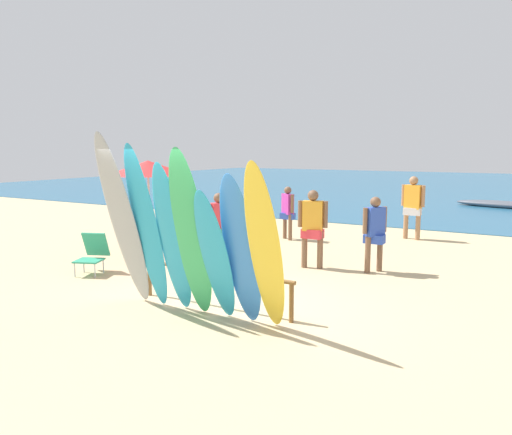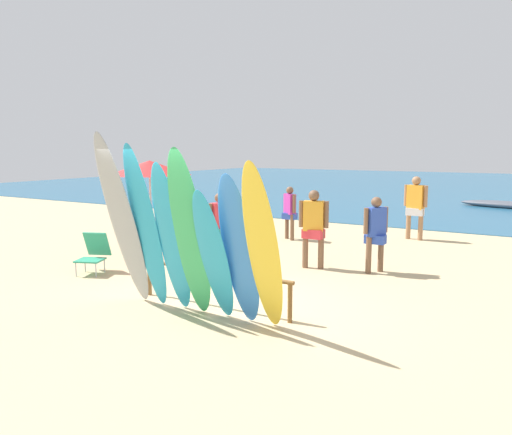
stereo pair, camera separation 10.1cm
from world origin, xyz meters
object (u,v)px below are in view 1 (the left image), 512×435
object	(u,v)px
beachgoer_midbeach	(375,229)
distant_boat	(505,205)
surfboard_teal_4	(215,256)
beach_umbrella	(148,168)
beachgoer_near_rack	(219,223)
beachgoer_strolling	(313,223)
beachgoer_photographing	(288,209)
surfboard_grey_0	(123,222)
surfboard_teal_2	(172,239)
surfboard_teal_1	(146,228)
surfboard_rack	(214,277)
beachgoer_by_water	(413,203)
surfboard_blue_5	(241,251)
surfboard_yellow_6	(265,249)
beach_chair_red	(93,252)

from	to	relation	value
beachgoer_midbeach	distant_boat	xyz separation A→B (m)	(1.70, 13.51, -0.75)
surfboard_teal_4	beach_umbrella	bearing A→B (deg)	148.43
beach_umbrella	beachgoer_near_rack	bearing A→B (deg)	14.14
beachgoer_strolling	beachgoer_photographing	bearing A→B (deg)	109.95
surfboard_grey_0	beachgoer_midbeach	xyz separation A→B (m)	(2.72, 4.22, -0.49)
beachgoer_photographing	surfboard_teal_2	bearing A→B (deg)	134.47
surfboard_teal_1	beach_umbrella	distance (m)	3.78
surfboard_rack	beachgoer_midbeach	xyz separation A→B (m)	(1.53, 3.50, 0.40)
beachgoer_by_water	beach_umbrella	bearing A→B (deg)	60.62
beachgoer_midbeach	surfboard_grey_0	bearing A→B (deg)	-178.82
beachgoer_strolling	beachgoer_near_rack	size ratio (longest dim) A/B	1.06
surfboard_teal_1	beachgoer_midbeach	size ratio (longest dim) A/B	1.72
distant_boat	surfboard_blue_5	bearing A→B (deg)	-97.86
surfboard_grey_0	beachgoer_by_water	xyz separation A→B (m)	(2.57, 8.39, -0.37)
surfboard_yellow_6	beachgoer_near_rack	distance (m)	4.29
distant_boat	surfboard_teal_4	bearing A→B (deg)	-99.16
beachgoer_by_water	surfboard_teal_1	bearing A→B (deg)	85.88
surfboard_teal_1	surfboard_teal_4	bearing A→B (deg)	4.15
surfboard_grey_0	surfboard_yellow_6	xyz separation A→B (m)	(2.43, 0.12, -0.20)
surfboard_grey_0	beachgoer_near_rack	distance (m)	3.36
beachgoer_photographing	beachgoer_strolling	size ratio (longest dim) A/B	0.89
surfboard_blue_5	beachgoer_by_water	bearing A→B (deg)	91.23
surfboard_grey_0	surfboard_teal_1	bearing A→B (deg)	13.30
surfboard_rack	beach_umbrella	size ratio (longest dim) A/B	1.26
beachgoer_photographing	beach_umbrella	size ratio (longest dim) A/B	0.66
surfboard_teal_1	beachgoer_photographing	xyz separation A→B (m)	(-0.80, 6.54, -0.45)
beachgoer_strolling	beachgoer_by_water	size ratio (longest dim) A/B	0.94
surfboard_teal_4	beachgoer_strolling	bearing A→B (deg)	96.42
surfboard_rack	distant_boat	size ratio (longest dim) A/B	0.68
surfboard_teal_4	surfboard_teal_2	bearing A→B (deg)	-175.20
beach_chair_red	surfboard_teal_4	bearing A→B (deg)	-39.13
beachgoer_photographing	distant_boat	xyz separation A→B (m)	(4.84, 11.08, -0.70)
beachgoer_strolling	beachgoer_near_rack	xyz separation A→B (m)	(-1.94, -0.63, -0.06)
surfboard_blue_5	distant_boat	xyz separation A→B (m)	(2.42, 17.52, -0.95)
surfboard_yellow_6	beach_chair_red	size ratio (longest dim) A/B	3.01
beach_chair_red	beachgoer_strolling	bearing A→B (deg)	12.77
surfboard_teal_4	surfboard_blue_5	size ratio (longest dim) A/B	0.91
beach_chair_red	beachgoer_near_rack	bearing A→B (deg)	26.01
surfboard_blue_5	beachgoer_photographing	distance (m)	6.88
surfboard_teal_1	beach_umbrella	bearing A→B (deg)	132.15
surfboard_teal_4	beachgoer_midbeach	distance (m)	4.20
surfboard_blue_5	beachgoer_strolling	world-z (taller)	surfboard_blue_5
surfboard_teal_1	beachgoer_near_rack	bearing A→B (deg)	105.39
surfboard_yellow_6	beachgoer_strolling	size ratio (longest dim) A/B	1.50
beachgoer_near_rack	beachgoer_by_water	size ratio (longest dim) A/B	0.89
surfboard_teal_4	beachgoer_by_water	xyz separation A→B (m)	(0.98, 8.22, 0.03)
beach_umbrella	distant_boat	xyz separation A→B (m)	(6.48, 14.84, -1.93)
beachgoer_near_rack	beach_chair_red	world-z (taller)	beachgoer_near_rack
beach_chair_red	surfboard_grey_0	bearing A→B (deg)	-53.27
surfboard_teal_4	beach_chair_red	world-z (taller)	surfboard_teal_4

